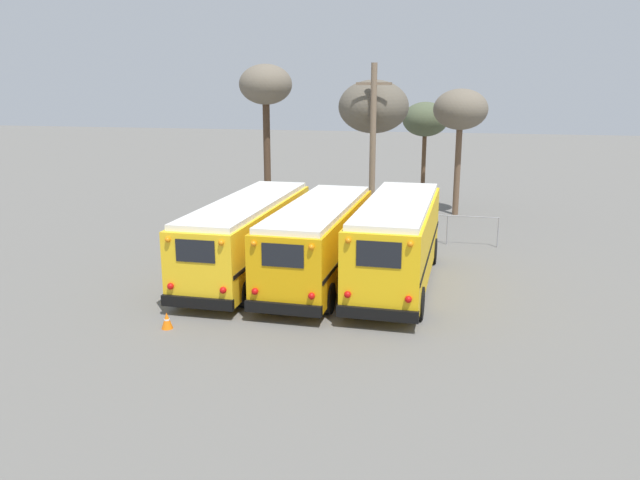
{
  "coord_description": "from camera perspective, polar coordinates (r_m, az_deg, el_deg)",
  "views": [
    {
      "loc": [
        5.19,
        -22.04,
        7.36
      ],
      "look_at": [
        0.0,
        0.54,
        1.59
      ],
      "focal_mm": 35.0,
      "sensor_mm": 36.0,
      "label": 1
    }
  ],
  "objects": [
    {
      "name": "ground_plane",
      "position": [
        23.81,
        -0.29,
        -4.01
      ],
      "size": [
        160.0,
        160.0,
        0.0
      ],
      "primitive_type": "plane",
      "color": "#66635E"
    },
    {
      "name": "school_bus_0",
      "position": [
        24.81,
        -6.57,
        0.56
      ],
      "size": [
        2.54,
        10.23,
        2.99
      ],
      "color": "yellow",
      "rests_on": "ground"
    },
    {
      "name": "school_bus_1",
      "position": [
        23.71,
        -0.09,
        0.07
      ],
      "size": [
        2.69,
        9.56,
        3.02
      ],
      "color": "#E5A00C",
      "rests_on": "ground"
    },
    {
      "name": "school_bus_2",
      "position": [
        23.33,
        7.05,
        0.02
      ],
      "size": [
        2.71,
        9.48,
        3.24
      ],
      "color": "yellow",
      "rests_on": "ground"
    },
    {
      "name": "utility_pole",
      "position": [
        32.23,
        4.84,
        8.59
      ],
      "size": [
        1.8,
        0.31,
        8.43
      ],
      "color": "#75604C",
      "rests_on": "ground"
    },
    {
      "name": "bare_tree_0",
      "position": [
        37.37,
        -4.99,
        13.68
      ],
      "size": [
        3.08,
        3.08,
        8.55
      ],
      "color": "#473323",
      "rests_on": "ground"
    },
    {
      "name": "bare_tree_1",
      "position": [
        39.62,
        9.6,
        10.75
      ],
      "size": [
        2.81,
        2.81,
        6.36
      ],
      "color": "brown",
      "rests_on": "ground"
    },
    {
      "name": "bare_tree_2",
      "position": [
        34.12,
        4.92,
        11.97
      ],
      "size": [
        3.75,
        3.75,
        7.64
      ],
      "color": "#473323",
      "rests_on": "ground"
    },
    {
      "name": "bare_tree_3",
      "position": [
        36.63,
        12.72,
        11.43
      ],
      "size": [
        3.04,
        3.04,
        7.17
      ],
      "color": "brown",
      "rests_on": "ground"
    },
    {
      "name": "fence_line",
      "position": [
        30.41,
        2.83,
        1.85
      ],
      "size": [
        13.96,
        0.06,
        1.42
      ],
      "color": "#939399",
      "rests_on": "ground"
    },
    {
      "name": "traffic_cone",
      "position": [
        20.06,
        -13.82,
        -7.15
      ],
      "size": [
        0.36,
        0.36,
        0.53
      ],
      "color": "orange",
      "rests_on": "ground"
    }
  ]
}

